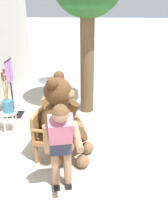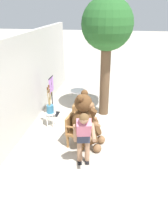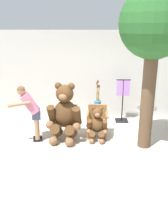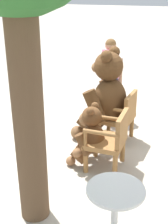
# 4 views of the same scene
# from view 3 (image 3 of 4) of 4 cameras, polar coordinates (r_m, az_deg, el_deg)

# --- Properties ---
(ground_plane) EXTENTS (60.00, 60.00, 0.00)m
(ground_plane) POSITION_cam_3_polar(r_m,az_deg,el_deg) (6.46, -0.73, -7.89)
(ground_plane) COLOR #B2A899
(back_wall) EXTENTS (10.00, 0.16, 2.80)m
(back_wall) POSITION_cam_3_polar(r_m,az_deg,el_deg) (8.29, -0.16, 8.54)
(back_wall) COLOR beige
(back_wall) RESTS_ON ground
(wooden_chair_left) EXTENTS (0.63, 0.60, 0.86)m
(wooden_chair_left) POSITION_cam_3_polar(r_m,az_deg,el_deg) (6.94, -3.97, -1.76)
(wooden_chair_left) COLOR olive
(wooden_chair_left) RESTS_ON ground
(wooden_chair_right) EXTENTS (0.59, 0.55, 0.86)m
(wooden_chair_right) POSITION_cam_3_polar(r_m,az_deg,el_deg) (6.92, 3.04, -1.83)
(wooden_chair_right) COLOR olive
(wooden_chair_right) RESTS_ON ground
(teddy_bear_large) EXTENTS (0.95, 0.94, 1.56)m
(teddy_bear_large) POSITION_cam_3_polar(r_m,az_deg,el_deg) (6.60, -4.43, -0.16)
(teddy_bear_large) COLOR #4C3019
(teddy_bear_large) RESTS_ON ground
(teddy_bear_small) EXTENTS (0.57, 0.55, 0.94)m
(teddy_bear_small) POSITION_cam_3_polar(r_m,az_deg,el_deg) (6.65, 3.04, -2.74)
(teddy_bear_small) COLOR brown
(teddy_bear_small) RESTS_ON ground
(person_visitor) EXTENTS (0.77, 0.58, 1.51)m
(person_visitor) POSITION_cam_3_polar(r_m,az_deg,el_deg) (6.60, -12.05, 0.76)
(person_visitor) COLOR black
(person_visitor) RESTS_ON ground
(white_stool) EXTENTS (0.34, 0.34, 0.46)m
(white_stool) POSITION_cam_3_polar(r_m,az_deg,el_deg) (7.87, 3.05, 0.01)
(white_stool) COLOR white
(white_stool) RESTS_ON ground
(brush_bucket) EXTENTS (0.22, 0.22, 0.92)m
(brush_bucket) POSITION_cam_3_polar(r_m,az_deg,el_deg) (7.78, 3.10, 2.04)
(brush_bucket) COLOR teal
(brush_bucket) RESTS_ON white_stool
(round_side_table) EXTENTS (0.56, 0.56, 0.72)m
(round_side_table) POSITION_cam_3_polar(r_m,az_deg,el_deg) (7.43, 14.11, -1.01)
(round_side_table) COLOR silver
(round_side_table) RESTS_ON ground
(patio_tree) EXTENTS (1.66, 1.58, 3.78)m
(patio_tree) POSITION_cam_3_polar(r_m,az_deg,el_deg) (5.97, 16.44, 17.80)
(patio_tree) COLOR brown
(patio_tree) RESTS_ON ground
(clothing_display_stand) EXTENTS (0.44, 0.40, 1.36)m
(clothing_display_stand) POSITION_cam_3_polar(r_m,az_deg,el_deg) (7.98, 8.82, 2.85)
(clothing_display_stand) COLOR black
(clothing_display_stand) RESTS_ON ground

